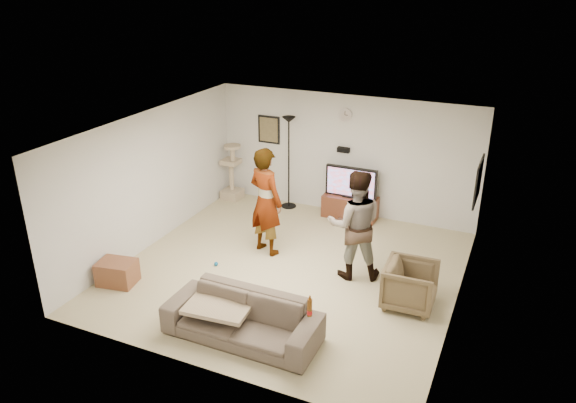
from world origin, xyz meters
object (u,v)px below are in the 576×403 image
at_px(tv, 351,182).
at_px(beer_bottle, 310,308).
at_px(cat_tree, 231,171).
at_px(sofa, 242,318).
at_px(tv_stand, 350,207).
at_px(side_table, 117,272).
at_px(floor_lamp, 289,163).
at_px(person_left, 266,201).
at_px(armchair, 410,285).
at_px(person_right, 355,225).

relative_size(tv, beer_bottle, 4.27).
bearing_deg(cat_tree, sofa, -58.91).
height_order(tv_stand, side_table, tv_stand).
bearing_deg(beer_bottle, tv_stand, 101.39).
height_order(tv_stand, cat_tree, cat_tree).
xyz_separation_m(tv_stand, floor_lamp, (-1.39, 0.00, 0.76)).
height_order(floor_lamp, cat_tree, floor_lamp).
distance_m(tv_stand, beer_bottle, 4.59).
bearing_deg(cat_tree, person_left, -46.98).
xyz_separation_m(tv, side_table, (-2.65, -4.04, -0.58)).
bearing_deg(armchair, sofa, 129.61).
xyz_separation_m(tv_stand, beer_bottle, (0.90, -4.47, 0.53)).
bearing_deg(person_left, armchair, -174.21).
distance_m(sofa, side_table, 2.59).
xyz_separation_m(floor_lamp, sofa, (1.29, -4.47, -0.68)).
distance_m(person_right, side_table, 3.96).
bearing_deg(person_right, cat_tree, -52.61).
distance_m(tv, person_left, 2.24).
relative_size(beer_bottle, armchair, 0.32).
distance_m(floor_lamp, sofa, 4.70).
bearing_deg(tv, beer_bottle, -78.61).
distance_m(tv, armchair, 3.32).
bearing_deg(tv_stand, person_left, -114.42).
bearing_deg(side_table, beer_bottle, -6.92).
xyz_separation_m(tv, beer_bottle, (0.90, -4.47, -0.02)).
xyz_separation_m(beer_bottle, armchair, (0.94, 1.74, -0.41)).
bearing_deg(armchair, cat_tree, 57.90).
distance_m(person_right, sofa, 2.50).
bearing_deg(side_table, cat_tree, 91.29).
distance_m(person_left, person_right, 1.71).
bearing_deg(cat_tree, armchair, -29.97).
height_order(tv, person_left, person_left).
bearing_deg(tv_stand, beer_bottle, -78.61).
xyz_separation_m(tv, floor_lamp, (-1.39, 0.00, 0.21)).
distance_m(person_left, side_table, 2.76).
distance_m(tv_stand, sofa, 4.47).
bearing_deg(person_right, tv_stand, -92.11).
bearing_deg(floor_lamp, beer_bottle, -62.89).
xyz_separation_m(beer_bottle, side_table, (-3.55, 0.43, -0.56)).
height_order(tv, armchair, tv).
relative_size(beer_bottle, side_table, 0.42).
bearing_deg(side_table, tv_stand, 56.68).
height_order(person_left, person_right, person_left).
height_order(tv_stand, person_left, person_left).
relative_size(cat_tree, person_right, 0.68).
bearing_deg(side_table, person_left, 49.16).
bearing_deg(tv_stand, tv, 0.00).
bearing_deg(person_right, tv, -92.11).
distance_m(person_left, beer_bottle, 3.05).
relative_size(tv, armchair, 1.37).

